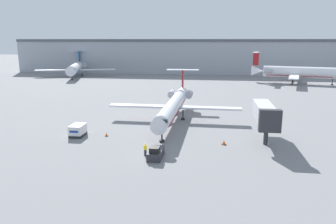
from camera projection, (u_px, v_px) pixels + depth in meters
The scene contains 11 objects.
ground_plane at pixel (154, 157), 45.82m from camera, with size 600.00×600.00×0.00m, color slate.
terminal_building at pixel (198, 56), 160.06m from camera, with size 180.00×16.80×16.43m.
airplane_main at pixel (174, 104), 66.03m from camera, with size 26.92×34.07×9.08m.
pushback_tug at pixel (156, 153), 45.65m from camera, with size 1.87×4.31×1.84m.
luggage_cart at pixel (78, 130), 55.78m from camera, with size 2.09×3.24×2.00m.
worker_near_tug at pixel (145, 149), 46.33m from camera, with size 0.40×0.26×1.83m.
traffic_cone_left at pixel (106, 134), 55.99m from camera, with size 0.57×0.57×0.62m.
traffic_cone_right at pixel (224, 143), 51.40m from camera, with size 0.72×0.72×0.71m.
airplane_parked_far_left at pixel (76, 68), 145.22m from camera, with size 34.30×34.30×10.94m.
airplane_parked_far_right at pixel (296, 72), 122.25m from camera, with size 33.20×32.48×11.47m.
jet_bridge at pixel (265, 114), 52.75m from camera, with size 3.20×11.73×6.19m.
Camera 1 is at (8.04, -42.66, 16.12)m, focal length 35.00 mm.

